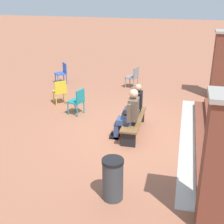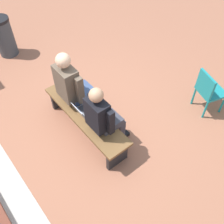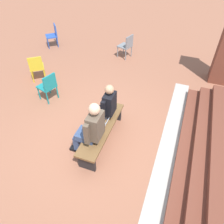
{
  "view_description": "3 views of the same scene",
  "coord_description": "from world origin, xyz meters",
  "px_view_note": "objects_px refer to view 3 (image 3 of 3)",
  "views": [
    {
      "loc": [
        7.69,
        1.24,
        3.89
      ],
      "look_at": [
        0.45,
        -0.48,
        0.79
      ],
      "focal_mm": 50.0,
      "sensor_mm": 36.0,
      "label": 1
    },
    {
      "loc": [
        -2.43,
        1.39,
        3.6
      ],
      "look_at": [
        -0.47,
        -0.2,
        0.71
      ],
      "focal_mm": 42.0,
      "sensor_mm": 36.0,
      "label": 2
    },
    {
      "loc": [
        2.99,
        1.39,
        3.91
      ],
      "look_at": [
        -0.43,
        0.12,
        0.61
      ],
      "focal_mm": 35.0,
      "sensor_mm": 36.0,
      "label": 3
    }
  ],
  "objects_px": {
    "bench": "(102,130)",
    "plastic_chair_far_right": "(36,66)",
    "laptop": "(102,126)",
    "person_student": "(105,107)",
    "person_adult": "(91,129)",
    "plastic_chair_foreground": "(53,34)",
    "plastic_chair_by_pillar": "(48,86)",
    "plastic_chair_near_bench_left": "(127,45)"
  },
  "relations": [
    {
      "from": "bench",
      "to": "plastic_chair_far_right",
      "type": "xyz_separation_m",
      "value": [
        -1.65,
        -2.83,
        0.13
      ]
    },
    {
      "from": "laptop",
      "to": "plastic_chair_far_right",
      "type": "distance_m",
      "value": 3.3
    },
    {
      "from": "bench",
      "to": "person_student",
      "type": "xyz_separation_m",
      "value": [
        -0.4,
        -0.07,
        0.35
      ]
    },
    {
      "from": "person_adult",
      "to": "laptop",
      "type": "distance_m",
      "value": 0.44
    },
    {
      "from": "laptop",
      "to": "plastic_chair_foreground",
      "type": "relative_size",
      "value": 0.38
    },
    {
      "from": "bench",
      "to": "plastic_chair_by_pillar",
      "type": "distance_m",
      "value": 2.14
    },
    {
      "from": "person_student",
      "to": "plastic_chair_foreground",
      "type": "relative_size",
      "value": 1.55
    },
    {
      "from": "person_adult",
      "to": "plastic_chair_by_pillar",
      "type": "distance_m",
      "value": 2.28
    },
    {
      "from": "person_student",
      "to": "plastic_chair_foreground",
      "type": "height_order",
      "value": "person_student"
    },
    {
      "from": "person_student",
      "to": "plastic_chair_by_pillar",
      "type": "distance_m",
      "value": 1.95
    },
    {
      "from": "person_adult",
      "to": "plastic_chair_foreground",
      "type": "distance_m",
      "value": 5.62
    },
    {
      "from": "plastic_chair_foreground",
      "to": "plastic_chair_far_right",
      "type": "relative_size",
      "value": 1.0
    },
    {
      "from": "person_student",
      "to": "plastic_chair_near_bench_left",
      "type": "bearing_deg",
      "value": -170.12
    },
    {
      "from": "bench",
      "to": "plastic_chair_near_bench_left",
      "type": "xyz_separation_m",
      "value": [
        -4.01,
        -0.7,
        0.13
      ]
    },
    {
      "from": "person_student",
      "to": "person_adult",
      "type": "relative_size",
      "value": 0.93
    },
    {
      "from": "person_adult",
      "to": "plastic_chair_near_bench_left",
      "type": "relative_size",
      "value": 1.68
    },
    {
      "from": "plastic_chair_by_pillar",
      "to": "plastic_chair_near_bench_left",
      "type": "bearing_deg",
      "value": 158.19
    },
    {
      "from": "person_student",
      "to": "plastic_chair_near_bench_left",
      "type": "height_order",
      "value": "person_student"
    },
    {
      "from": "plastic_chair_foreground",
      "to": "laptop",
      "type": "bearing_deg",
      "value": 42.81
    },
    {
      "from": "bench",
      "to": "person_student",
      "type": "bearing_deg",
      "value": -170.73
    },
    {
      "from": "person_student",
      "to": "plastic_chair_far_right",
      "type": "relative_size",
      "value": 1.55
    },
    {
      "from": "laptop",
      "to": "plastic_chair_foreground",
      "type": "bearing_deg",
      "value": -137.19
    },
    {
      "from": "plastic_chair_near_bench_left",
      "to": "plastic_chair_foreground",
      "type": "bearing_deg",
      "value": -88.52
    },
    {
      "from": "person_adult",
      "to": "plastic_chair_near_bench_left",
      "type": "distance_m",
      "value": 4.44
    },
    {
      "from": "person_adult",
      "to": "plastic_chair_by_pillar",
      "type": "relative_size",
      "value": 1.68
    },
    {
      "from": "bench",
      "to": "plastic_chair_foreground",
      "type": "xyz_separation_m",
      "value": [
        -3.94,
        -3.66,
        0.13
      ]
    },
    {
      "from": "plastic_chair_by_pillar",
      "to": "plastic_chair_far_right",
      "type": "height_order",
      "value": "same"
    },
    {
      "from": "person_student",
      "to": "plastic_chair_near_bench_left",
      "type": "xyz_separation_m",
      "value": [
        -3.62,
        -0.63,
        -0.22
      ]
    },
    {
      "from": "plastic_chair_foreground",
      "to": "plastic_chair_far_right",
      "type": "distance_m",
      "value": 2.44
    },
    {
      "from": "person_adult",
      "to": "person_student",
      "type": "bearing_deg",
      "value": 179.56
    },
    {
      "from": "bench",
      "to": "plastic_chair_near_bench_left",
      "type": "relative_size",
      "value": 2.14
    },
    {
      "from": "plastic_chair_foreground",
      "to": "plastic_chair_by_pillar",
      "type": "relative_size",
      "value": 1.0
    },
    {
      "from": "plastic_chair_near_bench_left",
      "to": "plastic_chair_far_right",
      "type": "relative_size",
      "value": 1.0
    },
    {
      "from": "person_adult",
      "to": "bench",
      "type": "bearing_deg",
      "value": 169.23
    },
    {
      "from": "person_student",
      "to": "laptop",
      "type": "height_order",
      "value": "person_student"
    },
    {
      "from": "laptop",
      "to": "plastic_chair_far_right",
      "type": "height_order",
      "value": "plastic_chair_far_right"
    },
    {
      "from": "bench",
      "to": "plastic_chair_foreground",
      "type": "height_order",
      "value": "plastic_chair_foreground"
    },
    {
      "from": "person_adult",
      "to": "plastic_chair_foreground",
      "type": "xyz_separation_m",
      "value": [
        -4.31,
        -3.59,
        -0.26
      ]
    },
    {
      "from": "plastic_chair_by_pillar",
      "to": "laptop",
      "type": "bearing_deg",
      "value": 64.46
    },
    {
      "from": "person_student",
      "to": "plastic_chair_far_right",
      "type": "distance_m",
      "value": 3.04
    },
    {
      "from": "person_adult",
      "to": "plastic_chair_foreground",
      "type": "height_order",
      "value": "person_adult"
    },
    {
      "from": "bench",
      "to": "plastic_chair_far_right",
      "type": "height_order",
      "value": "plastic_chair_far_right"
    }
  ]
}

